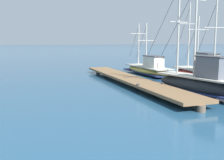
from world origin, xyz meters
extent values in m
cube|color=brown|center=(5.77, 15.76, 0.37)|extent=(2.25, 16.21, 0.16)
cylinder|color=brown|center=(6.00, 7.68, 0.15)|extent=(0.36, 0.36, 0.29)
cylinder|color=brown|center=(5.85, 13.06, 0.15)|extent=(0.36, 0.36, 0.29)
cylinder|color=brown|center=(5.70, 18.45, 0.15)|extent=(0.36, 0.36, 0.29)
cylinder|color=brown|center=(5.54, 23.83, 0.15)|extent=(0.36, 0.36, 0.29)
cube|color=#333338|center=(5.06, 12.50, 0.49)|extent=(0.13, 0.20, 0.08)
cube|color=#333338|center=(6.66, 12.55, 0.49)|extent=(0.13, 0.20, 0.08)
ellipsoid|color=#AD2823|center=(11.39, 15.82, 0.43)|extent=(2.69, 7.15, 0.85)
cube|color=#B2AD9E|center=(11.39, 15.82, 0.81)|extent=(2.39, 6.43, 0.08)
cube|color=#B7B2A8|center=(11.26, 14.78, 1.48)|extent=(1.17, 2.06, 1.25)
cube|color=#3D3D42|center=(11.26, 14.78, 2.13)|extent=(1.26, 2.23, 0.06)
cylinder|color=#B2ADA3|center=(11.44, 16.17, 2.85)|extent=(0.11, 0.11, 3.99)
cylinder|color=#B2ADA3|center=(11.44, 16.17, 3.83)|extent=(1.65, 0.27, 0.06)
cylinder|color=#333338|center=(11.57, 17.24, 3.04)|extent=(0.28, 2.06, 2.95)
cylinder|color=#B2ADA3|center=(11.63, 17.72, 3.43)|extent=(0.11, 0.11, 5.15)
cylinder|color=#B2ADA3|center=(11.63, 17.72, 4.34)|extent=(1.65, 0.27, 0.06)
cylinder|color=#333338|center=(11.80, 19.10, 3.69)|extent=(0.36, 2.66, 3.81)
cylinder|color=#B2ADA3|center=(11.13, 13.75, 3.36)|extent=(0.11, 0.11, 5.02)
cylinder|color=#B2ADA3|center=(11.13, 13.75, 3.88)|extent=(1.65, 0.27, 0.06)
cylinder|color=#333338|center=(11.30, 15.09, 3.61)|extent=(0.35, 2.59, 3.71)
ellipsoid|color=gold|center=(9.32, 20.59, 0.36)|extent=(2.30, 7.04, 0.73)
cube|color=#B2AD9E|center=(9.32, 20.59, 0.69)|extent=(2.03, 6.33, 0.08)
cube|color=#19234C|center=(9.32, 20.59, 0.20)|extent=(2.31, 6.90, 0.08)
cube|color=silver|center=(9.38, 19.55, 1.20)|extent=(1.07, 2.10, 0.95)
cube|color=#3D3D42|center=(9.38, 19.55, 1.70)|extent=(1.15, 2.27, 0.06)
cylinder|color=#B2ADA3|center=(9.30, 20.94, 2.66)|extent=(0.11, 0.11, 3.86)
cylinder|color=#B2ADA3|center=(9.30, 20.94, 3.01)|extent=(1.71, 0.16, 0.06)
cylinder|color=#333338|center=(9.24, 21.98, 2.85)|extent=(0.14, 2.01, 2.86)
cylinder|color=#B2ADA3|center=(9.21, 22.50, 2.67)|extent=(0.11, 0.11, 3.90)
cylinder|color=#B2ADA3|center=(9.21, 22.50, 3.66)|extent=(1.71, 0.16, 0.06)
cylinder|color=#333338|center=(9.15, 23.55, 2.87)|extent=(0.14, 2.03, 2.89)
ellipsoid|color=black|center=(7.99, 10.96, 0.53)|extent=(2.81, 6.17, 1.06)
cube|color=#B2AD9E|center=(7.99, 10.96, 1.02)|extent=(2.50, 5.55, 0.08)
cube|color=#19234C|center=(7.99, 10.96, 0.29)|extent=(2.80, 6.06, 0.08)
cube|color=#565B66|center=(8.19, 10.09, 1.61)|extent=(1.05, 1.66, 1.10)
cube|color=#3D3D42|center=(8.19, 10.09, 2.19)|extent=(1.14, 1.79, 0.06)
cylinder|color=#B2ADA3|center=(7.93, 11.25, 3.76)|extent=(0.11, 0.11, 5.40)
cylinder|color=#B2ADA3|center=(7.93, 11.25, 5.22)|extent=(1.34, 0.36, 0.06)
cylinder|color=#333338|center=(7.60, 12.67, 4.03)|extent=(0.65, 2.74, 3.99)
cylinder|color=#B2ADA3|center=(7.63, 12.57, 3.81)|extent=(0.11, 0.11, 5.51)
cylinder|color=#B2ADA3|center=(7.63, 12.57, 4.10)|extent=(1.34, 0.36, 0.06)
cylinder|color=#333338|center=(7.30, 14.01, 4.09)|extent=(0.66, 2.80, 4.07)
camera|label=1|loc=(-1.05, -2.27, 3.03)|focal=44.63mm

